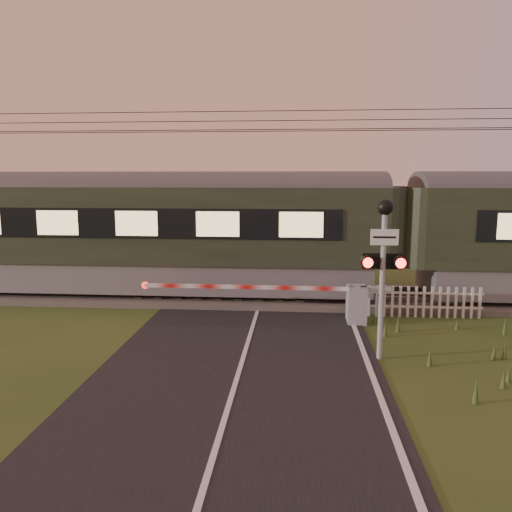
# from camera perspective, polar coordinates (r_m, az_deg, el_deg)

# --- Properties ---
(ground) EXTENTS (160.00, 160.00, 0.00)m
(ground) POSITION_cam_1_polar(r_m,az_deg,el_deg) (10.66, -2.00, -13.27)
(ground) COLOR #2A461B
(ground) RESTS_ON ground
(road) EXTENTS (6.00, 140.00, 0.03)m
(road) POSITION_cam_1_polar(r_m,az_deg,el_deg) (10.44, -2.05, -13.71)
(road) COLOR black
(road) RESTS_ON ground
(track_bed) EXTENTS (140.00, 3.40, 0.39)m
(track_bed) POSITION_cam_1_polar(r_m,az_deg,el_deg) (16.81, 0.62, -4.63)
(track_bed) COLOR #47423D
(track_bed) RESTS_ON ground
(overhead_wires) EXTENTS (120.00, 0.62, 0.62)m
(overhead_wires) POSITION_cam_1_polar(r_m,az_deg,el_deg) (16.41, 0.66, 14.94)
(overhead_wires) COLOR black
(overhead_wires) RESTS_ON ground
(train) EXTENTS (41.69, 2.87, 3.88)m
(train) POSITION_cam_1_polar(r_m,az_deg,el_deg) (16.70, 15.99, 2.46)
(train) COLOR gray
(train) RESTS_ON ground
(boom_gate) EXTENTS (7.06, 0.79, 1.05)m
(boom_gate) POSITION_cam_1_polar(r_m,az_deg,el_deg) (14.24, 9.88, -5.16)
(boom_gate) COLOR gray
(boom_gate) RESTS_ON ground
(crossing_signal) EXTENTS (0.91, 0.36, 3.58)m
(crossing_signal) POSITION_cam_1_polar(r_m,az_deg,el_deg) (11.16, 14.37, 0.58)
(crossing_signal) COLOR gray
(crossing_signal) RESTS_ON ground
(picket_fence) EXTENTS (3.59, 0.08, 0.92)m
(picket_fence) POSITION_cam_1_polar(r_m,az_deg,el_deg) (15.25, 18.22, -4.98)
(picket_fence) COLOR silver
(picket_fence) RESTS_ON ground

